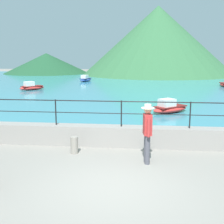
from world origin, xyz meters
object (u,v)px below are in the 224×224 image
boat_1 (31,87)px  boat_4 (169,108)px  person_walking (147,131)px  boat_5 (85,79)px  bollard (74,145)px

boat_1 → boat_4: 14.81m
boat_4 → person_walking: bearing=-99.8°
boat_5 → boat_4: bearing=-65.9°
person_walking → boat_4: size_ratio=0.75×
boat_1 → boat_4: same height
boat_1 → boat_5: 9.72m
bollard → boat_4: (3.61, 6.93, 0.05)m
bollard → boat_4: size_ratio=0.23×
boat_4 → boat_5: size_ratio=0.95×
bollard → boat_4: bearing=62.5°
person_walking → bollard: size_ratio=3.19×
bollard → boat_4: 7.82m
boat_1 → person_walking: bearing=-59.1°
boat_1 → boat_5: bearing=71.4°
person_walking → bollard: bearing=164.8°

